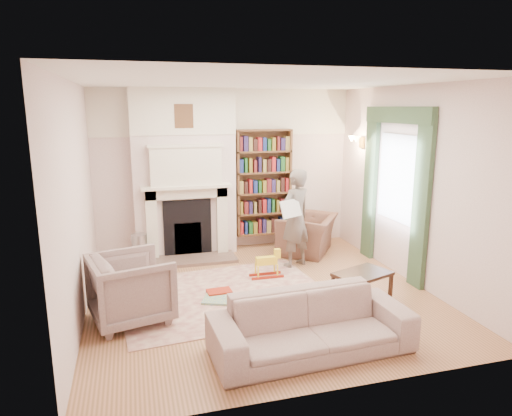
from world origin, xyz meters
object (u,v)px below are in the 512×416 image
object	(u,v)px
bookcase	(263,183)
man_reading	(295,218)
armchair_reading	(307,234)
sofa	(311,325)
rocking_horse	(266,264)
coffee_table	(362,289)
armchair_left	(131,288)
paraffin_heater	(140,251)

from	to	relation	value
bookcase	man_reading	world-z (taller)	bookcase
armchair_reading	sofa	distance (m)	3.34
man_reading	rocking_horse	bearing A→B (deg)	6.84
coffee_table	rocking_horse	xyz separation A→B (m)	(-0.89, 1.27, -0.01)
bookcase	armchair_reading	world-z (taller)	bookcase
armchair_left	rocking_horse	distance (m)	2.15
armchair_reading	man_reading	xyz separation A→B (m)	(-0.45, -0.60, 0.46)
armchair_left	sofa	bearing A→B (deg)	-138.77
bookcase	rocking_horse	xyz separation A→B (m)	(-0.40, -1.55, -0.96)
armchair_reading	rocking_horse	distance (m)	1.43
bookcase	armchair_reading	xyz separation A→B (m)	(0.63, -0.57, -0.85)
rocking_horse	armchair_left	bearing A→B (deg)	-154.37
sofa	armchair_reading	bearing A→B (deg)	66.17
sofa	coffee_table	xyz separation A→B (m)	(1.05, 0.87, -0.08)
paraffin_heater	rocking_horse	xyz separation A→B (m)	(1.80, -0.95, -0.06)
bookcase	paraffin_heater	world-z (taller)	bookcase
bookcase	sofa	size ratio (longest dim) A/B	0.89
armchair_reading	man_reading	size ratio (longest dim) A/B	0.64
bookcase	armchair_left	xyz separation A→B (m)	(-2.34, -2.46, -0.77)
armchair_reading	rocking_horse	bearing A→B (deg)	-10.29
coffee_table	armchair_reading	bearing A→B (deg)	66.40
armchair_reading	armchair_left	xyz separation A→B (m)	(-2.97, -1.89, 0.08)
armchair_left	paraffin_heater	size ratio (longest dim) A/B	1.62
armchair_reading	rocking_horse	xyz separation A→B (m)	(-1.04, -0.98, -0.11)
man_reading	rocking_horse	size ratio (longest dim) A/B	3.19
armchair_left	rocking_horse	world-z (taller)	armchair_left
sofa	rocking_horse	xyz separation A→B (m)	(0.16, 2.14, -0.09)
bookcase	sofa	xyz separation A→B (m)	(-0.56, -3.69, -0.87)
bookcase	sofa	world-z (taller)	bookcase
sofa	paraffin_heater	world-z (taller)	sofa
man_reading	armchair_left	bearing A→B (deg)	0.73
bookcase	rocking_horse	bearing A→B (deg)	-104.52
sofa	armchair_left	bearing A→B (deg)	142.42
bookcase	sofa	bearing A→B (deg)	-98.59
armchair_reading	paraffin_heater	distance (m)	2.84
armchair_reading	paraffin_heater	xyz separation A→B (m)	(-2.84, -0.04, -0.05)
paraffin_heater	coffee_table	bearing A→B (deg)	-39.44
rocking_horse	paraffin_heater	bearing A→B (deg)	152.83
sofa	bookcase	bearing A→B (deg)	78.47
paraffin_heater	rocking_horse	bearing A→B (deg)	-27.73
armchair_reading	coffee_table	distance (m)	2.26
coffee_table	paraffin_heater	xyz separation A→B (m)	(-2.69, 2.21, 0.05)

